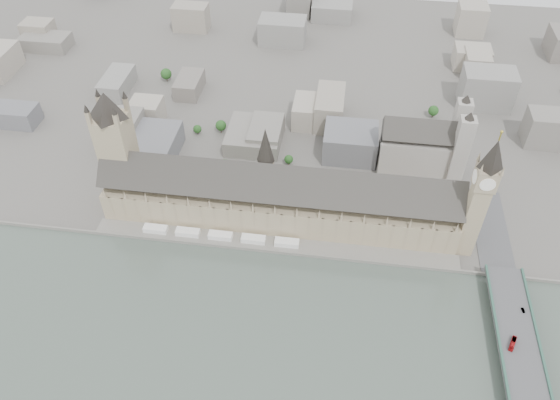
# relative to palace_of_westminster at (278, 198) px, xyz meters

# --- Properties ---
(ground) EXTENTS (900.00, 900.00, 0.00)m
(ground) POSITION_rel_palace_of_westminster_xyz_m (0.00, -19.70, -22.71)
(ground) COLOR #595651
(ground) RESTS_ON ground
(embankment_wall) EXTENTS (600.00, 1.50, 3.00)m
(embankment_wall) POSITION_rel_palace_of_westminster_xyz_m (0.00, -34.70, -21.21)
(embankment_wall) COLOR slate
(embankment_wall) RESTS_ON ground
(river_terrace) EXTENTS (270.00, 15.00, 2.00)m
(river_terrace) POSITION_rel_palace_of_westminster_xyz_m (0.00, -27.20, -21.71)
(river_terrace) COLOR slate
(river_terrace) RESTS_ON ground
(terrace_tents) EXTENTS (118.00, 7.00, 4.00)m
(terrace_tents) POSITION_rel_palace_of_westminster_xyz_m (-40.00, -26.70, -18.71)
(terrace_tents) COLOR white
(terrace_tents) RESTS_ON river_terrace
(palace_of_westminster) EXTENTS (265.00, 40.73, 55.44)m
(palace_of_westminster) POSITION_rel_palace_of_westminster_xyz_m (0.00, 0.00, 0.00)
(palace_of_westminster) COLOR tan
(palace_of_westminster) RESTS_ON ground
(elizabeth_tower) EXTENTS (17.00, 17.00, 107.50)m
(elizabeth_tower) POSITION_rel_palace_of_westminster_xyz_m (138.00, -11.70, 35.38)
(elizabeth_tower) COLOR tan
(elizabeth_tower) RESTS_ON ground
(victoria_tower) EXTENTS (30.00, 30.00, 100.00)m
(victoria_tower) POSITION_rel_palace_of_westminster_xyz_m (-122.00, 6.30, 32.50)
(victoria_tower) COLOR tan
(victoria_tower) RESTS_ON ground
(central_tower) EXTENTS (13.00, 13.00, 48.00)m
(central_tower) POSITION_rel_palace_of_westminster_xyz_m (-10.00, 6.30, 35.21)
(central_tower) COLOR #86735C
(central_tower) RESTS_ON ground
(westminster_bridge) EXTENTS (25.00, 325.00, 10.25)m
(westminster_bridge) POSITION_rel_palace_of_westminster_xyz_m (162.00, -107.20, -17.58)
(westminster_bridge) COLOR #474749
(westminster_bridge) RESTS_ON ground
(westminster_abbey) EXTENTS (68.00, 36.00, 64.00)m
(westminster_abbey) POSITION_rel_palace_of_westminster_xyz_m (110.92, 75.30, 2.38)
(westminster_abbey) COLOR gray
(westminster_abbey) RESTS_ON ground
(city_skyline_inland) EXTENTS (720.00, 360.00, 38.00)m
(city_skyline_inland) POSITION_rel_palace_of_westminster_xyz_m (0.00, 225.30, -3.71)
(city_skyline_inland) COLOR gray
(city_skyline_inland) RESTS_ON ground
(park_trees) EXTENTS (110.00, 30.00, 15.00)m
(park_trees) POSITION_rel_palace_of_westminster_xyz_m (-10.00, 40.30, -15.21)
(park_trees) COLOR #1C4719
(park_trees) RESTS_ON ground
(red_bus_north) EXTENTS (6.55, 11.10, 3.05)m
(red_bus_north) POSITION_rel_palace_of_westminster_xyz_m (157.43, -96.24, -10.93)
(red_bus_north) COLOR #B11416
(red_bus_north) RESTS_ON westminster_bridge
(car_silver) EXTENTS (2.06, 4.01, 1.26)m
(car_silver) POSITION_rel_palace_of_westminster_xyz_m (168.52, -69.61, -11.83)
(car_silver) COLOR gray
(car_silver) RESTS_ON westminster_bridge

